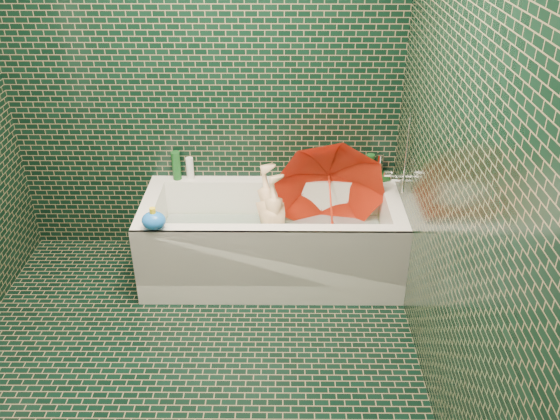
{
  "coord_description": "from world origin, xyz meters",
  "views": [
    {
      "loc": [
        0.53,
        -2.34,
        2.42
      ],
      "look_at": [
        0.51,
        0.82,
        0.6
      ],
      "focal_mm": 38.0,
      "sensor_mm": 36.0,
      "label": 1
    }
  ],
  "objects_px": {
    "child": "(276,231)",
    "umbrella": "(331,201)",
    "rubber_duck": "(351,174)",
    "bathtub": "(272,247)",
    "bath_toy": "(154,220)"
  },
  "relations": [
    {
      "from": "bathtub",
      "to": "rubber_duck",
      "type": "distance_m",
      "value": 0.75
    },
    {
      "from": "child",
      "to": "rubber_duck",
      "type": "distance_m",
      "value": 0.67
    },
    {
      "from": "bath_toy",
      "to": "child",
      "type": "bearing_deg",
      "value": 40.04
    },
    {
      "from": "rubber_duck",
      "to": "umbrella",
      "type": "bearing_deg",
      "value": -135.01
    },
    {
      "from": "rubber_duck",
      "to": "bath_toy",
      "type": "distance_m",
      "value": 1.42
    },
    {
      "from": "bathtub",
      "to": "child",
      "type": "distance_m",
      "value": 0.11
    },
    {
      "from": "umbrella",
      "to": "bath_toy",
      "type": "xyz_separation_m",
      "value": [
        -1.08,
        -0.36,
        0.06
      ]
    },
    {
      "from": "child",
      "to": "umbrella",
      "type": "height_order",
      "value": "umbrella"
    },
    {
      "from": "umbrella",
      "to": "bath_toy",
      "type": "distance_m",
      "value": 1.14
    },
    {
      "from": "bathtub",
      "to": "bath_toy",
      "type": "xyz_separation_m",
      "value": [
        -0.7,
        -0.33,
        0.4
      ]
    },
    {
      "from": "child",
      "to": "umbrella",
      "type": "distance_m",
      "value": 0.43
    },
    {
      "from": "bath_toy",
      "to": "bathtub",
      "type": "bearing_deg",
      "value": 38.06
    },
    {
      "from": "bathtub",
      "to": "bath_toy",
      "type": "bearing_deg",
      "value": -154.87
    },
    {
      "from": "rubber_duck",
      "to": "bath_toy",
      "type": "bearing_deg",
      "value": -169.16
    },
    {
      "from": "bathtub",
      "to": "rubber_duck",
      "type": "relative_size",
      "value": 13.72
    }
  ]
}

